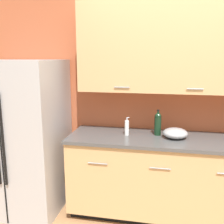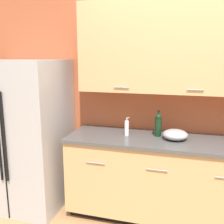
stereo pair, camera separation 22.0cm
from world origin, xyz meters
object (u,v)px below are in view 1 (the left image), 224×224
object	(u,v)px
mixing_bowl	(175,133)
refrigerator	(22,136)
soap_dispenser	(127,128)
wine_bottle	(158,123)

from	to	relation	value
mixing_bowl	refrigerator	bearing A→B (deg)	-176.88
refrigerator	soap_dispenser	bearing A→B (deg)	4.83
refrigerator	soap_dispenser	world-z (taller)	refrigerator
refrigerator	wine_bottle	world-z (taller)	refrigerator
wine_bottle	soap_dispenser	distance (m)	0.34
wine_bottle	soap_dispenser	bearing A→B (deg)	-168.08
refrigerator	wine_bottle	xyz separation A→B (m)	(1.51, 0.17, 0.18)
refrigerator	soap_dispenser	distance (m)	1.20
wine_bottle	refrigerator	bearing A→B (deg)	-173.62
wine_bottle	mixing_bowl	world-z (taller)	wine_bottle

